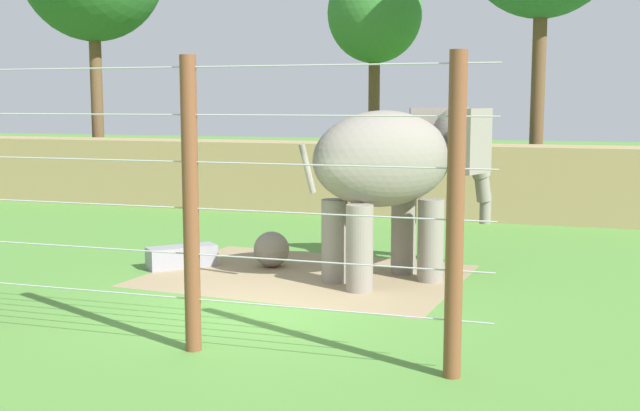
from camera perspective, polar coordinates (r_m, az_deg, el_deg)
ground_plane at (r=13.20m, az=-4.51°, el=-7.44°), size 120.00×120.00×0.00m
dirt_patch at (r=15.70m, az=-1.01°, el=-5.00°), size 6.25×4.95×0.01m
embankment_wall at (r=24.08m, az=6.02°, el=1.87°), size 36.00×1.80×2.13m
elephant at (r=15.12m, az=5.60°, el=2.81°), size 3.60×3.78×3.28m
enrichment_ball at (r=16.46m, az=-3.48°, el=-3.14°), size 0.74×0.74×0.74m
cable_fence at (r=10.83m, az=-9.11°, el=0.02°), size 8.01×0.22×3.99m
feed_trough at (r=16.68m, az=-9.81°, el=-3.61°), size 1.33×1.35×0.44m
tree_left_of_centre at (r=31.52m, az=3.92°, el=13.38°), size 3.62×3.62×8.64m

